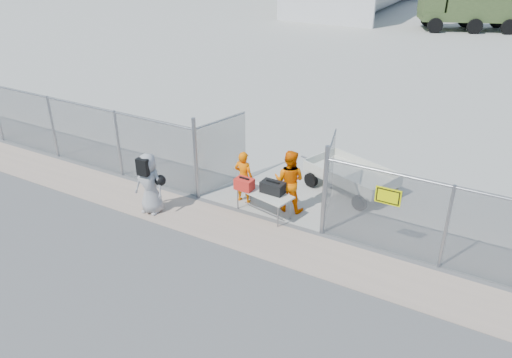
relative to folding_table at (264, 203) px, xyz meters
The scene contains 12 objects.
ground 2.14m from the folding_table, 95.24° to the right, with size 160.00×160.00×0.00m, color #525252.
tarmac_inside 39.90m from the folding_table, 90.28° to the left, with size 160.00×80.00×0.01m, color #A7A69B.
dirt_strip 1.17m from the folding_table, 99.95° to the right, with size 44.00×1.60×0.01m, color tan.
chain_link_fence 0.78m from the folding_table, 153.03° to the right, with size 40.00×0.20×2.20m, color gray, non-canonical shape.
folding_table is the anchor object (origin of this frame).
orange_bag 0.76m from the folding_table, 167.89° to the right, with size 0.51×0.34×0.32m, color red.
black_duffel 0.56m from the folding_table, 22.94° to the left, with size 0.65×0.38×0.31m, color black.
security_worker_left 1.03m from the folding_table, 157.65° to the left, with size 0.58×0.38×1.59m, color #FF6C00.
security_worker_right 0.95m from the folding_table, 49.82° to the left, with size 0.89×0.69×1.83m, color #FF6C00.
visitor 3.22m from the folding_table, 153.15° to the right, with size 0.87×0.57×1.78m, color #959595.
utility_trailer 3.03m from the folding_table, 57.50° to the left, with size 3.45×1.78×0.84m, color beige, non-canonical shape.
military_truck 31.87m from the folding_table, 89.18° to the left, with size 7.19×2.66×3.43m, color #415529, non-canonical shape.
Camera 1 is at (5.94, -8.54, 7.27)m, focal length 35.00 mm.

